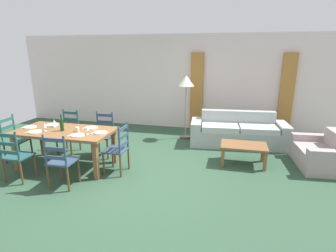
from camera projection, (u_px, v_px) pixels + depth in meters
ground_plane at (132, 172)px, 5.08m from camera, size 9.60×9.60×0.02m
wall_far at (171, 82)px, 7.79m from camera, size 9.60×0.16×2.70m
curtain_panel_left at (197, 92)px, 7.55m from camera, size 0.35×0.08×2.20m
curtain_panel_right at (286, 95)px, 7.00m from camera, size 0.35×0.08×2.20m
dining_table at (65, 134)px, 5.13m from camera, size 1.90×0.96×0.75m
dining_chair_near_left at (15, 155)px, 4.58m from camera, size 0.42×0.40×0.96m
dining_chair_near_right at (61, 161)px, 4.35m from camera, size 0.44×0.42×0.96m
dining_chair_far_left at (69, 131)px, 5.97m from camera, size 0.43×0.41×0.96m
dining_chair_far_right at (103, 134)px, 5.75m from camera, size 0.43×0.42×0.96m
dining_chair_head_west at (15, 139)px, 5.44m from camera, size 0.43×0.45×0.96m
dining_chair_head_east at (118, 149)px, 4.90m from camera, size 0.41×0.43×0.96m
dinner_plate_near_left at (35, 132)px, 4.97m from camera, size 0.24×0.24×0.02m
fork_near_left at (28, 132)px, 5.01m from camera, size 0.03×0.17×0.01m
dinner_plate_near_right at (78, 135)px, 4.77m from camera, size 0.24×0.24×0.02m
fork_near_right at (70, 135)px, 4.80m from camera, size 0.02×0.17×0.01m
dinner_plate_far_left at (52, 125)px, 5.44m from camera, size 0.24×0.24×0.02m
fork_far_left at (46, 125)px, 5.48m from camera, size 0.03×0.17×0.01m
dinner_plate_far_right at (92, 128)px, 5.23m from camera, size 0.24×0.24×0.02m
fork_far_right at (85, 128)px, 5.27m from camera, size 0.02×0.17×0.01m
dinner_plate_head_west at (30, 127)px, 5.28m from camera, size 0.24×0.24×0.02m
fork_head_west at (24, 127)px, 5.32m from camera, size 0.03×0.17×0.01m
dinner_plate_head_east at (101, 133)px, 4.93m from camera, size 0.24×0.24×0.02m
fork_head_east at (94, 132)px, 4.96m from camera, size 0.03×0.17×0.01m
wine_bottle at (62, 125)px, 5.04m from camera, size 0.07×0.07×0.32m
wine_glass_near_left at (45, 126)px, 5.01m from camera, size 0.06×0.06×0.16m
wine_glass_near_right at (87, 129)px, 4.81m from camera, size 0.06×0.06×0.16m
wine_glass_far_left at (54, 122)px, 5.29m from camera, size 0.06×0.06×0.16m
coffee_cup_primary at (77, 129)px, 5.00m from camera, size 0.07×0.07×0.09m
couch at (238, 133)px, 6.48m from camera, size 2.35×1.01×0.80m
coffee_table at (244, 148)px, 5.30m from camera, size 0.90×0.56×0.42m
armchair_upholstered at (323, 155)px, 5.22m from camera, size 0.90×1.22×0.72m
standing_lamp at (186, 85)px, 6.65m from camera, size 0.40×0.40×1.64m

